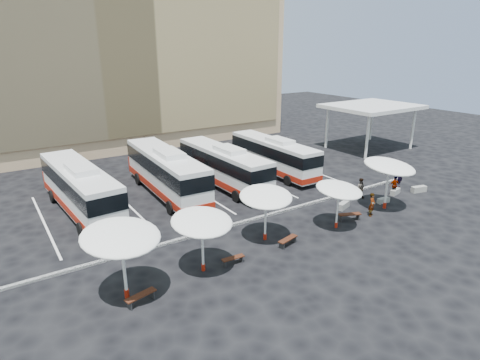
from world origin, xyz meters
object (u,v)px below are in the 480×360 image
wood_bench_1 (233,259)px  wood_bench_2 (288,240)px  sunshade_3 (339,190)px  wood_bench_3 (349,215)px  passenger_1 (360,188)px  sunshade_2 (266,197)px  wood_bench_0 (141,297)px  bus_0 (80,188)px  conc_bench_1 (383,200)px  passenger_3 (399,180)px  conc_bench_3 (419,189)px  sunshade_4 (389,167)px  conc_bench_0 (344,205)px  passenger_0 (372,204)px  passenger_2 (395,186)px  sunshade_0 (121,237)px  bus_3 (273,155)px  conc_bench_2 (395,192)px  bus_2 (223,165)px  bus_1 (166,171)px  sunshade_1 (202,222)px

wood_bench_1 → wood_bench_2: wood_bench_2 is taller
sunshade_3 → wood_bench_2: sunshade_3 is taller
wood_bench_3 → passenger_1: (4.09, 2.60, 0.45)m
sunshade_2 → wood_bench_0: sunshade_2 is taller
bus_0 → conc_bench_1: bearing=-32.1°
passenger_3 → conc_bench_3: bearing=109.2°
sunshade_4 → conc_bench_1: (0.81, 0.74, -3.10)m
conc_bench_3 → passenger_3: (-0.68, 1.56, 0.53)m
passenger_1 → sunshade_3: bearing=76.6°
conc_bench_0 → passenger_0: 2.24m
wood_bench_3 → passenger_2: size_ratio=1.04×
sunshade_0 → wood_bench_3: (16.14, 0.33, -2.91)m
wood_bench_2 → wood_bench_1: bearing=-179.6°
sunshade_3 → wood_bench_2: (-4.40, -0.17, -2.36)m
sunshade_3 → passenger_2: bearing=12.0°
wood_bench_3 → bus_3: bearing=78.9°
conc_bench_0 → conc_bench_2: conc_bench_0 is taller
bus_2 → conc_bench_1: 13.47m
bus_1 → sunshade_4: (12.61, -11.92, 1.28)m
bus_2 → sunshade_0: size_ratio=2.43×
bus_2 → bus_1: bearing=169.7°
wood_bench_0 → passenger_1: bearing=10.8°
bus_2 → sunshade_1: bearing=-126.9°
passenger_1 → passenger_2: bearing=-151.2°
conc_bench_2 → passenger_1: (-3.12, 1.07, 0.62)m
sunshade_2 → bus_3: bearing=50.2°
bus_1 → sunshade_4: bus_1 is taller
sunshade_4 → bus_2: bearing=124.4°
wood_bench_2 → conc_bench_3: size_ratio=1.20×
bus_3 → conc_bench_0: bus_3 is taller
sunshade_3 → sunshade_2: bearing=166.3°
bus_1 → conc_bench_3: size_ratio=9.57×
wood_bench_1 → passenger_3: passenger_3 is taller
sunshade_3 → conc_bench_3: bearing=5.7°
bus_0 → sunshade_2: bus_0 is taller
sunshade_2 → passenger_0: sunshade_2 is taller
bus_3 → sunshade_1: 18.57m
sunshade_3 → passenger_3: 10.80m
bus_1 → conc_bench_2: size_ratio=10.84×
sunshade_3 → conc_bench_2: 9.40m
conc_bench_1 → bus_0: bearing=151.4°
bus_2 → passenger_3: size_ratio=7.54×
conc_bench_2 → passenger_1: bearing=161.0°
wood_bench_3 → sunshade_4: bearing=1.1°
bus_3 → sunshade_1: (-14.13, -12.00, 1.10)m
bus_1 → passenger_0: size_ratio=7.24×
bus_0 → conc_bench_1: (20.20, -10.99, -1.76)m
bus_3 → wood_bench_3: bus_3 is taller
sunshade_2 → wood_bench_2: sunshade_2 is taller
bus_3 → sunshade_1: bus_3 is taller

